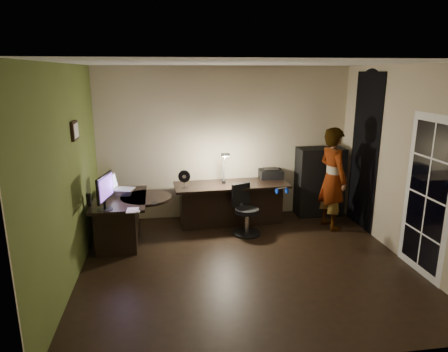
{
  "coord_description": "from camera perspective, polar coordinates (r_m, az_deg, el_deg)",
  "views": [
    {
      "loc": [
        -1.04,
        -4.98,
        2.6
      ],
      "look_at": [
        -0.15,
        1.05,
        1.0
      ],
      "focal_mm": 32.0,
      "sensor_mm": 36.0,
      "label": 1
    }
  ],
  "objects": [
    {
      "name": "pen",
      "position": [
        6.09,
        -14.93,
        -3.69
      ],
      "size": [
        0.07,
        0.11,
        0.01
      ],
      "primitive_type": "cube",
      "rotation": [
        0.0,
        0.0,
        0.56
      ],
      "color": "black",
      "rests_on": "desk_left"
    },
    {
      "name": "framed_picture",
      "position": [
        5.61,
        -20.59,
        6.09
      ],
      "size": [
        0.04,
        0.3,
        0.25
      ],
      "primitive_type": "cube",
      "color": "black",
      "rests_on": "wall_left"
    },
    {
      "name": "speaker",
      "position": [
        6.04,
        -18.75,
        -3.25
      ],
      "size": [
        0.08,
        0.08,
        0.19
      ],
      "primitive_type": "cylinder",
      "rotation": [
        0.0,
        0.0,
        -0.14
      ],
      "color": "black",
      "rests_on": "desk_left"
    },
    {
      "name": "floor",
      "position": [
        5.71,
        3.09,
        -12.44
      ],
      "size": [
        4.5,
        4.0,
        0.01
      ],
      "primitive_type": "cube",
      "color": "black",
      "rests_on": "ground"
    },
    {
      "name": "wall_front",
      "position": [
        3.39,
        10.16,
        -7.19
      ],
      "size": [
        4.5,
        0.01,
        2.7
      ],
      "primitive_type": "cube",
      "color": "#BDAE8C",
      "rests_on": "floor"
    },
    {
      "name": "laptop",
      "position": [
        6.38,
        -14.27,
        -0.86
      ],
      "size": [
        0.41,
        0.4,
        0.23
      ],
      "primitive_type": "cube",
      "rotation": [
        0.0,
        0.0,
        -0.27
      ],
      "color": "silver",
      "rests_on": "laptop_stand"
    },
    {
      "name": "desk_right",
      "position": [
        6.96,
        1.05,
        -4.01
      ],
      "size": [
        1.98,
        0.77,
        0.73
      ],
      "primitive_type": "cube",
      "rotation": [
        0.0,
        0.0,
        0.04
      ],
      "color": "black",
      "rests_on": "floor"
    },
    {
      "name": "cabinet",
      "position": [
        7.57,
        13.47,
        -0.78
      ],
      "size": [
        0.85,
        0.43,
        1.26
      ],
      "primitive_type": "cube",
      "rotation": [
        0.0,
        0.0,
        -0.01
      ],
      "color": "black",
      "rests_on": "floor"
    },
    {
      "name": "desk_left",
      "position": [
        6.41,
        -14.45,
        -6.16
      ],
      "size": [
        0.81,
        1.28,
        0.73
      ],
      "primitive_type": "cube",
      "rotation": [
        0.0,
        0.0,
        0.02
      ],
      "color": "black",
      "rests_on": "floor"
    },
    {
      "name": "mouse",
      "position": [
        5.61,
        -12.18,
        -4.98
      ],
      "size": [
        0.08,
        0.1,
        0.03
      ],
      "primitive_type": "ellipsoid",
      "rotation": [
        0.0,
        0.0,
        0.33
      ],
      "color": "silver",
      "rests_on": "desk_left"
    },
    {
      "name": "wall_left",
      "position": [
        5.28,
        -21.46,
        -0.04
      ],
      "size": [
        0.01,
        4.0,
        2.7
      ],
      "primitive_type": "cube",
      "color": "#BDAE8C",
      "rests_on": "floor"
    },
    {
      "name": "monitor",
      "position": [
        5.78,
        -16.75,
        -2.95
      ],
      "size": [
        0.23,
        0.57,
        0.37
      ],
      "primitive_type": "cube",
      "rotation": [
        0.0,
        0.0,
        -0.21
      ],
      "color": "black",
      "rests_on": "desk_left"
    },
    {
      "name": "person",
      "position": [
        6.91,
        15.24,
        -0.37
      ],
      "size": [
        0.52,
        0.69,
        1.73
      ],
      "primitive_type": "imported",
      "rotation": [
        0.0,
        0.0,
        1.77
      ],
      "color": "#D8A88C",
      "rests_on": "floor"
    },
    {
      "name": "desk_fan",
      "position": [
        6.62,
        -5.7,
        -0.46
      ],
      "size": [
        0.21,
        0.12,
        0.31
      ],
      "primitive_type": "cube",
      "rotation": [
        0.0,
        0.0,
        -0.05
      ],
      "color": "black",
      "rests_on": "desk_right"
    },
    {
      "name": "headphones",
      "position": [
        6.41,
        8.28,
        -2.04
      ],
      "size": [
        0.22,
        0.13,
        0.1
      ],
      "primitive_type": "cube",
      "rotation": [
        0.0,
        0.0,
        0.2
      ],
      "color": "navy",
      "rests_on": "desk_right"
    },
    {
      "name": "notepad",
      "position": [
        5.71,
        -12.94,
        -4.8
      ],
      "size": [
        0.17,
        0.23,
        0.01
      ],
      "primitive_type": "cube",
      "rotation": [
        0.0,
        0.0,
        -0.03
      ],
      "color": "silver",
      "rests_on": "desk_left"
    },
    {
      "name": "laptop_stand",
      "position": [
        6.43,
        -14.18,
        -2.26
      ],
      "size": [
        0.25,
        0.21,
        0.1
      ],
      "primitive_type": "cube",
      "rotation": [
        0.0,
        0.0,
        -0.08
      ],
      "color": "silver",
      "rests_on": "desk_left"
    },
    {
      "name": "wall_right",
      "position": [
        6.1,
        24.54,
        1.54
      ],
      "size": [
        0.01,
        4.0,
        2.7
      ],
      "primitive_type": "cube",
      "color": "#BDAE8C",
      "rests_on": "floor"
    },
    {
      "name": "printer",
      "position": [
        7.26,
        6.71,
        0.34
      ],
      "size": [
        0.41,
        0.33,
        0.18
      ],
      "primitive_type": "cube",
      "rotation": [
        0.0,
        0.0,
        -0.03
      ],
      "color": "black",
      "rests_on": "desk_right"
    },
    {
      "name": "green_wall_overlay",
      "position": [
        5.27,
        -21.3,
        -0.03
      ],
      "size": [
        0.0,
        4.0,
        2.7
      ],
      "primitive_type": "cube",
      "color": "#4E5F26",
      "rests_on": "floor"
    },
    {
      "name": "arched_doorway",
      "position": [
        7.07,
        19.45,
        3.27
      ],
      "size": [
        0.01,
        0.9,
        2.6
      ],
      "primitive_type": "cube",
      "color": "black",
      "rests_on": "floor"
    },
    {
      "name": "wall_back",
      "position": [
        7.17,
        0.08,
        4.67
      ],
      "size": [
        4.5,
        0.01,
        2.7
      ],
      "primitive_type": "cube",
      "color": "#BDAE8C",
      "rests_on": "floor"
    },
    {
      "name": "ceiling",
      "position": [
        5.09,
        3.53,
        15.86
      ],
      "size": [
        4.5,
        4.0,
        0.01
      ],
      "primitive_type": "cube",
      "color": "silver",
      "rests_on": "floor"
    },
    {
      "name": "french_door",
      "position": [
        5.72,
        26.99,
        -2.66
      ],
      "size": [
        0.02,
        0.92,
        2.1
      ],
      "primitive_type": "cube",
      "color": "white",
      "rests_on": "floor"
    },
    {
      "name": "office_chair",
      "position": [
        6.52,
        3.3,
        -4.93
      ],
      "size": [
        0.6,
        0.6,
        0.82
      ],
      "primitive_type": "cube",
      "rotation": [
        0.0,
        0.0,
        0.4
      ],
      "color": "black",
      "rests_on": "floor"
    },
    {
      "name": "desk_lamp",
      "position": [
        6.82,
        -0.05,
        1.33
      ],
      "size": [
        0.23,
        0.3,
        0.6
      ],
      "primitive_type": "cube",
      "rotation": [
        0.0,
        0.0,
        0.33
      ],
      "color": "black",
      "rests_on": "desk_right"
    },
    {
      "name": "phone",
      "position": [
        5.95,
        -9.92,
        -3.85
      ],
      "size": [
        0.09,
        0.15,
        0.01
      ],
      "primitive_type": "cube",
      "rotation": [
        0.0,
        0.0,
        0.18
      ],
      "color": "black",
      "rests_on": "desk_left"
    }
  ]
}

